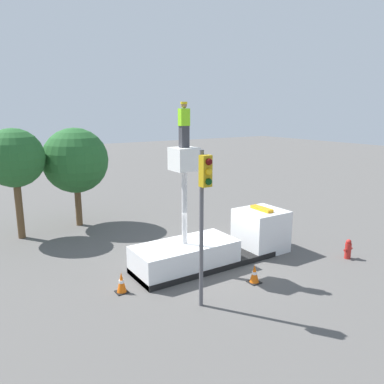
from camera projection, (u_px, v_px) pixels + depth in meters
The scene contains 9 objects.
ground_plane at pixel (205, 264), 16.29m from camera, with size 120.00×120.00×0.00m, color #565451.
bucket_truck at pixel (218, 243), 16.46m from camera, with size 7.48×2.07×5.14m.
worker at pixel (184, 125), 14.45m from camera, with size 0.40×0.26×1.75m.
traffic_light_pole at pixel (204, 199), 11.95m from camera, with size 0.34×0.57×5.36m.
fire_hydrant at pixel (348, 249), 16.86m from camera, with size 0.52×0.28×0.90m.
traffic_cone_rear at pixel (121, 283), 13.71m from camera, with size 0.44×0.44×0.79m.
traffic_cone_curbside at pixel (254, 274), 14.49m from camera, with size 0.46×0.46×0.73m.
tree_left_bg at pixel (75, 161), 21.08m from camera, with size 3.66×3.66×5.63m.
tree_right_bg at pixel (14, 159), 18.79m from camera, with size 2.98×2.98×5.72m.
Camera 1 is at (-8.73, -12.50, 6.57)m, focal length 35.00 mm.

